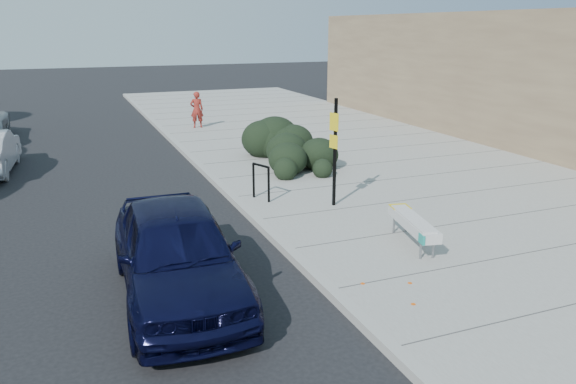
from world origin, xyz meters
The scene contains 9 objects.
ground centered at (0.00, 0.00, 0.00)m, with size 120.00×120.00×0.00m, color black.
sidewalk_near centered at (5.60, 5.00, 0.07)m, with size 11.20×50.00×0.15m, color gray.
curb_near centered at (0.00, 5.00, 0.08)m, with size 0.22×50.00×0.17m, color #9E9E99.
bench centered at (2.50, -0.73, 0.63)m, with size 0.82×2.03×0.60m.
bike_rack centered at (0.60, 3.50, 0.73)m, with size 0.29×0.62×0.97m.
sign_post centered at (2.16, 2.34, 1.71)m, with size 0.14×0.31×2.75m.
hedge centered at (2.92, 7.00, 0.93)m, with size 2.07×4.13×1.55m, color black.
sedan_navy centered at (-2.50, -0.95, 0.84)m, with size 1.99×4.94×1.68m, color black.
pedestrian centered at (1.58, 15.06, 0.97)m, with size 0.60×0.39×1.63m, color maroon.
Camera 1 is at (-4.09, -10.02, 4.60)m, focal length 35.00 mm.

